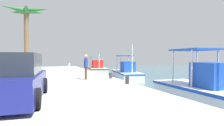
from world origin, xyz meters
name	(u,v)px	position (x,y,z in m)	size (l,w,h in m)	color
quay_pier	(38,88)	(0.00, -5.00, 0.40)	(36.00, 10.00, 0.80)	#B2B2AD
fishing_boat_nearest	(97,69)	(-13.06, 2.17, 0.63)	(6.45, 2.89, 2.67)	silver
fishing_boat_second	(126,73)	(-5.11, 3.01, 0.63)	(6.21, 2.87, 3.36)	white
fishing_boat_third	(202,91)	(5.24, 2.14, 0.69)	(5.02, 2.31, 3.43)	white
pelican	(69,67)	(-8.16, -2.20, 1.20)	(0.96, 0.55, 0.82)	tan
fisherman_standing	(86,66)	(-0.09, -2.10, 1.69)	(0.61, 0.32, 1.61)	#4C3823
parked_car	(13,79)	(5.03, -5.56, 1.52)	(4.22, 2.12, 1.57)	black
mooring_bollard_nearest	(111,76)	(0.02, -0.45, 1.00)	(0.22, 0.22, 0.40)	#333338
mooring_bollard_second	(127,80)	(2.71, -0.45, 1.01)	(0.21, 0.21, 0.43)	#333338
palm_tree	(26,18)	(-3.26, -5.81, 5.12)	(3.51, 3.18, 5.08)	brown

